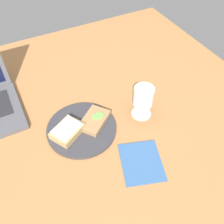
% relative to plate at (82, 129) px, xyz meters
% --- Properties ---
extents(wooden_table, '(1.40, 1.40, 0.03)m').
position_rel_plate_xyz_m(wooden_table, '(0.04, -0.03, -0.02)').
color(wooden_table, '#9E6B3D').
rests_on(wooden_table, ground).
extents(plate, '(0.24, 0.24, 0.01)m').
position_rel_plate_xyz_m(plate, '(0.00, 0.00, 0.00)').
color(plate, '#333338').
rests_on(plate, wooden_table).
extents(sandwich_with_cheese, '(0.13, 0.12, 0.03)m').
position_rel_plate_xyz_m(sandwich_with_cheese, '(-0.05, -0.00, 0.02)').
color(sandwich_with_cheese, '#A88456').
rests_on(sandwich_with_cheese, plate).
extents(sandwich_with_cucumber, '(0.14, 0.13, 0.02)m').
position_rel_plate_xyz_m(sandwich_with_cucumber, '(0.05, 0.00, 0.02)').
color(sandwich_with_cucumber, '#937047').
rests_on(sandwich_with_cucumber, plate).
extents(wine_glass, '(0.07, 0.07, 0.13)m').
position_rel_plate_xyz_m(wine_glass, '(0.23, -0.03, 0.08)').
color(wine_glass, white).
rests_on(wine_glass, wooden_table).
extents(napkin, '(0.17, 0.18, 0.00)m').
position_rel_plate_xyz_m(napkin, '(0.12, -0.21, -0.00)').
color(napkin, '#33598C').
rests_on(napkin, wooden_table).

